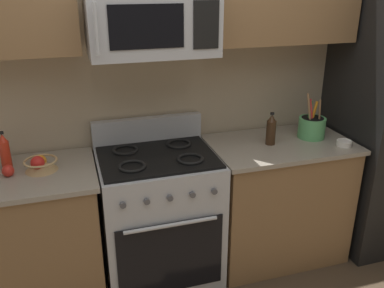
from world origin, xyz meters
TOP-DOWN VIEW (x-y plane):
  - wall_back at (0.00, 1.01)m, footprint 8.00×0.10m
  - counter_left at (-0.85, 0.63)m, footprint 0.91×0.63m
  - range_oven at (-0.00, 0.63)m, footprint 0.76×0.67m
  - counter_right at (0.89, 0.63)m, footprint 0.99×0.63m
  - microwave at (-0.00, 0.66)m, footprint 0.73×0.44m
  - utensil_crock at (1.14, 0.66)m, footprint 0.19×0.19m
  - fruit_basket at (-0.70, 0.65)m, footprint 0.20×0.20m
  - apple_loose at (-0.88, 0.62)m, footprint 0.07×0.07m
  - bottle_hot_sauce at (-0.90, 0.73)m, footprint 0.06×0.06m
  - bottle_soy at (0.80, 0.63)m, footprint 0.07×0.07m
  - prep_bowl at (1.27, 0.45)m, footprint 0.10×0.10m

SIDE VIEW (x-z plane):
  - counter_right at x=0.89m, z-range 0.00..0.91m
  - counter_left at x=-0.85m, z-range 0.00..0.91m
  - range_oven at x=0.00m, z-range -0.07..1.02m
  - prep_bowl at x=1.27m, z-range 0.91..0.95m
  - apple_loose at x=-0.88m, z-range 0.91..0.98m
  - fruit_basket at x=-0.70m, z-range 0.90..1.00m
  - utensil_crock at x=1.14m, z-range 0.83..1.16m
  - bottle_soy at x=0.80m, z-range 0.90..1.13m
  - bottle_hot_sauce at x=-0.90m, z-range 0.90..1.14m
  - wall_back at x=0.00m, z-range 0.00..2.60m
  - microwave at x=0.00m, z-range 1.56..1.93m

